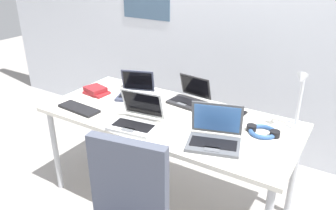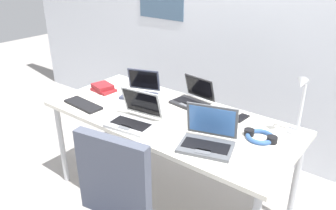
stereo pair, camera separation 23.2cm
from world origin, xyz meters
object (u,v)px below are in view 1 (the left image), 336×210
(laptop_by_keyboard, at_px, (136,119))
(laptop_back_left, at_px, (189,97))
(cell_phone, at_px, (240,114))
(computer_mouse, at_px, (206,114))
(headphones, at_px, (263,131))
(laptop_front_left, at_px, (135,92))
(external_keyboard, at_px, (79,109))
(desk_lamp, at_px, (299,100))
(laptop_near_mouse, at_px, (214,136))
(book_stack, at_px, (96,91))
(coffee_mug, at_px, (127,82))

(laptop_by_keyboard, xyz_separation_m, laptop_back_left, (0.12, 0.52, -0.00))
(laptop_by_keyboard, bearing_deg, cell_phone, 44.03)
(computer_mouse, height_order, headphones, headphones)
(laptop_front_left, bearing_deg, external_keyboard, -116.70)
(laptop_back_left, height_order, headphones, laptop_back_left)
(laptop_back_left, relative_size, cell_phone, 2.12)
(desk_lamp, height_order, cell_phone, desk_lamp)
(desk_lamp, height_order, external_keyboard, desk_lamp)
(computer_mouse, bearing_deg, laptop_front_left, -166.74)
(desk_lamp, height_order, laptop_front_left, desk_lamp)
(laptop_near_mouse, height_order, cell_phone, laptop_near_mouse)
(laptop_front_left, relative_size, cell_phone, 2.39)
(laptop_back_left, xyz_separation_m, external_keyboard, (-0.62, -0.54, -0.03))
(laptop_by_keyboard, bearing_deg, laptop_near_mouse, 6.65)
(laptop_by_keyboard, bearing_deg, headphones, 23.89)
(laptop_front_left, bearing_deg, headphones, -3.09)
(headphones, bearing_deg, laptop_front_left, 176.91)
(laptop_back_left, distance_m, book_stack, 0.77)
(book_stack, bearing_deg, cell_phone, 11.77)
(external_keyboard, distance_m, headphones, 1.30)
(laptop_front_left, xyz_separation_m, laptop_near_mouse, (0.83, -0.32, 0.01))
(laptop_front_left, relative_size, laptop_by_keyboard, 0.97)
(laptop_by_keyboard, bearing_deg, desk_lamp, 29.81)
(laptop_near_mouse, bearing_deg, computer_mouse, 123.64)
(coffee_mug, bearing_deg, cell_phone, -0.66)
(desk_lamp, bearing_deg, laptop_back_left, 179.95)
(desk_lamp, bearing_deg, cell_phone, -179.13)
(laptop_near_mouse, distance_m, computer_mouse, 0.36)
(laptop_back_left, xyz_separation_m, coffee_mug, (-0.60, 0.01, 0.00))
(cell_phone, xyz_separation_m, book_stack, (-1.14, -0.24, 0.02))
(desk_lamp, distance_m, cell_phone, 0.42)
(computer_mouse, height_order, cell_phone, computer_mouse)
(laptop_by_keyboard, relative_size, laptop_near_mouse, 0.90)
(external_keyboard, relative_size, headphones, 1.54)
(laptop_by_keyboard, height_order, laptop_near_mouse, laptop_near_mouse)
(cell_phone, xyz_separation_m, coffee_mug, (-1.01, 0.01, 0.04))
(headphones, bearing_deg, laptop_near_mouse, -128.39)
(computer_mouse, bearing_deg, headphones, 11.28)
(cell_phone, bearing_deg, laptop_front_left, -167.26)
(external_keyboard, distance_m, book_stack, 0.32)
(cell_phone, bearing_deg, laptop_near_mouse, -84.89)
(laptop_by_keyboard, xyz_separation_m, external_keyboard, (-0.50, -0.02, -0.03))
(external_keyboard, height_order, computer_mouse, computer_mouse)
(laptop_front_left, relative_size, computer_mouse, 3.38)
(laptop_back_left, distance_m, cell_phone, 0.41)
(computer_mouse, bearing_deg, external_keyboard, -139.70)
(laptop_front_left, height_order, cell_phone, laptop_front_left)
(laptop_front_left, xyz_separation_m, coffee_mug, (-0.18, 0.13, 0.00))
(laptop_near_mouse, distance_m, laptop_back_left, 0.61)
(laptop_by_keyboard, relative_size, computer_mouse, 3.47)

